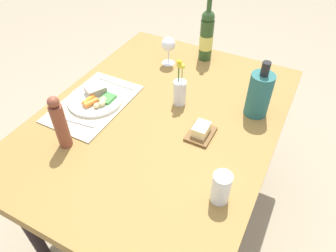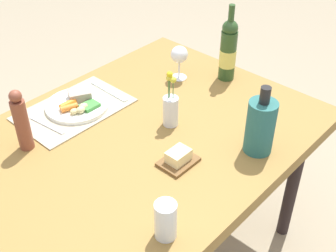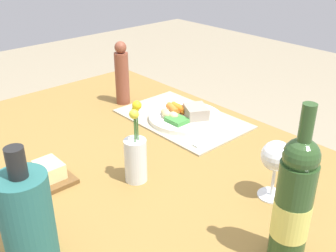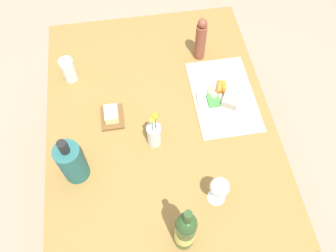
{
  "view_description": "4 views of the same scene",
  "coord_description": "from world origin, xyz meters",
  "px_view_note": "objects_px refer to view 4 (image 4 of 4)",
  "views": [
    {
      "loc": [
        0.91,
        0.52,
        1.63
      ],
      "look_at": [
        0.08,
        0.09,
        0.76
      ],
      "focal_mm": 33.19,
      "sensor_mm": 36.0,
      "label": 1
    },
    {
      "loc": [
        0.91,
        0.96,
        1.74
      ],
      "look_at": [
        -0.05,
        0.09,
        0.77
      ],
      "focal_mm": 47.61,
      "sensor_mm": 36.0,
      "label": 2
    },
    {
      "loc": [
        -0.85,
        0.58,
        1.32
      ],
      "look_at": [
        -0.1,
        -0.1,
        0.82
      ],
      "focal_mm": 42.78,
      "sensor_mm": 36.0,
      "label": 3
    },
    {
      "loc": [
        -0.82,
        0.09,
        2.03
      ],
      "look_at": [
        -0.09,
        -0.03,
        0.78
      ],
      "focal_mm": 36.6,
      "sensor_mm": 36.0,
      "label": 4
    }
  ],
  "objects_px": {
    "flower_vase": "(154,134)",
    "cooler_bottle": "(72,162)",
    "pepper_mill": "(201,40)",
    "wine_glass": "(220,188)",
    "butter_dish": "(112,115)",
    "fork": "(231,128)",
    "knife": "(214,72)",
    "water_tumbler": "(69,71)",
    "dinner_plate": "(224,97)",
    "wine_bottle": "(185,231)",
    "dining_table": "(160,124)"
  },
  "relations": [
    {
      "from": "dining_table",
      "to": "wine_bottle",
      "type": "relative_size",
      "value": 3.9
    },
    {
      "from": "flower_vase",
      "to": "water_tumbler",
      "type": "bearing_deg",
      "value": 40.49
    },
    {
      "from": "dinner_plate",
      "to": "wine_bottle",
      "type": "height_order",
      "value": "wine_bottle"
    },
    {
      "from": "cooler_bottle",
      "to": "wine_glass",
      "type": "relative_size",
      "value": 1.69
    },
    {
      "from": "dinner_plate",
      "to": "water_tumbler",
      "type": "bearing_deg",
      "value": 71.19
    },
    {
      "from": "dining_table",
      "to": "pepper_mill",
      "type": "height_order",
      "value": "pepper_mill"
    },
    {
      "from": "fork",
      "to": "butter_dish",
      "type": "bearing_deg",
      "value": 76.07
    },
    {
      "from": "butter_dish",
      "to": "wine_bottle",
      "type": "bearing_deg",
      "value": -158.98
    },
    {
      "from": "flower_vase",
      "to": "butter_dish",
      "type": "relative_size",
      "value": 1.74
    },
    {
      "from": "knife",
      "to": "water_tumbler",
      "type": "xyz_separation_m",
      "value": [
        0.08,
        0.69,
        0.05
      ]
    },
    {
      "from": "fork",
      "to": "wine_glass",
      "type": "relative_size",
      "value": 1.39
    },
    {
      "from": "dining_table",
      "to": "butter_dish",
      "type": "distance_m",
      "value": 0.23
    },
    {
      "from": "pepper_mill",
      "to": "wine_glass",
      "type": "bearing_deg",
      "value": 173.65
    },
    {
      "from": "dinner_plate",
      "to": "butter_dish",
      "type": "relative_size",
      "value": 1.96
    },
    {
      "from": "cooler_bottle",
      "to": "pepper_mill",
      "type": "relative_size",
      "value": 1.09
    },
    {
      "from": "flower_vase",
      "to": "butter_dish",
      "type": "xyz_separation_m",
      "value": [
        0.15,
        0.17,
        -0.05
      ]
    },
    {
      "from": "pepper_mill",
      "to": "fork",
      "type": "bearing_deg",
      "value": -172.9
    },
    {
      "from": "water_tumbler",
      "to": "wine_bottle",
      "type": "height_order",
      "value": "wine_bottle"
    },
    {
      "from": "water_tumbler",
      "to": "wine_glass",
      "type": "distance_m",
      "value": 0.89
    },
    {
      "from": "flower_vase",
      "to": "cooler_bottle",
      "type": "height_order",
      "value": "cooler_bottle"
    },
    {
      "from": "cooler_bottle",
      "to": "butter_dish",
      "type": "bearing_deg",
      "value": -33.3
    },
    {
      "from": "flower_vase",
      "to": "wine_bottle",
      "type": "relative_size",
      "value": 0.66
    },
    {
      "from": "flower_vase",
      "to": "wine_bottle",
      "type": "height_order",
      "value": "wine_bottle"
    },
    {
      "from": "dinner_plate",
      "to": "water_tumbler",
      "type": "xyz_separation_m",
      "value": [
        0.24,
        0.7,
        0.03
      ]
    },
    {
      "from": "flower_vase",
      "to": "cooler_bottle",
      "type": "distance_m",
      "value": 0.35
    },
    {
      "from": "dining_table",
      "to": "flower_vase",
      "type": "distance_m",
      "value": 0.19
    },
    {
      "from": "wine_glass",
      "to": "flower_vase",
      "type": "bearing_deg",
      "value": 35.88
    },
    {
      "from": "fork",
      "to": "cooler_bottle",
      "type": "distance_m",
      "value": 0.69
    },
    {
      "from": "fork",
      "to": "cooler_bottle",
      "type": "relative_size",
      "value": 0.82
    },
    {
      "from": "dining_table",
      "to": "fork",
      "type": "distance_m",
      "value": 0.33
    },
    {
      "from": "knife",
      "to": "water_tumbler",
      "type": "bearing_deg",
      "value": 76.86
    },
    {
      "from": "cooler_bottle",
      "to": "dining_table",
      "type": "bearing_deg",
      "value": -59.89
    },
    {
      "from": "fork",
      "to": "water_tumbler",
      "type": "distance_m",
      "value": 0.8
    },
    {
      "from": "flower_vase",
      "to": "pepper_mill",
      "type": "height_order",
      "value": "pepper_mill"
    },
    {
      "from": "wine_bottle",
      "to": "cooler_bottle",
      "type": "bearing_deg",
      "value": 48.92
    },
    {
      "from": "fork",
      "to": "butter_dish",
      "type": "xyz_separation_m",
      "value": [
        0.14,
        0.51,
        0.01
      ]
    },
    {
      "from": "dining_table",
      "to": "cooler_bottle",
      "type": "height_order",
      "value": "cooler_bottle"
    },
    {
      "from": "fork",
      "to": "pepper_mill",
      "type": "xyz_separation_m",
      "value": [
        0.44,
        0.05,
        0.11
      ]
    },
    {
      "from": "knife",
      "to": "butter_dish",
      "type": "relative_size",
      "value": 1.39
    },
    {
      "from": "dining_table",
      "to": "knife",
      "type": "relative_size",
      "value": 7.37
    },
    {
      "from": "water_tumbler",
      "to": "pepper_mill",
      "type": "xyz_separation_m",
      "value": [
        0.04,
        -0.64,
        0.06
      ]
    },
    {
      "from": "water_tumbler",
      "to": "pepper_mill",
      "type": "bearing_deg",
      "value": -86.32
    },
    {
      "from": "dining_table",
      "to": "water_tumbler",
      "type": "height_order",
      "value": "water_tumbler"
    },
    {
      "from": "flower_vase",
      "to": "cooler_bottle",
      "type": "relative_size",
      "value": 0.87
    },
    {
      "from": "dining_table",
      "to": "cooler_bottle",
      "type": "bearing_deg",
      "value": 120.11
    },
    {
      "from": "fork",
      "to": "wine_bottle",
      "type": "height_order",
      "value": "wine_bottle"
    },
    {
      "from": "dinner_plate",
      "to": "knife",
      "type": "height_order",
      "value": "dinner_plate"
    },
    {
      "from": "water_tumbler",
      "to": "butter_dish",
      "type": "distance_m",
      "value": 0.32
    },
    {
      "from": "fork",
      "to": "flower_vase",
      "type": "relative_size",
      "value": 0.95
    },
    {
      "from": "knife",
      "to": "wine_glass",
      "type": "relative_size",
      "value": 1.17
    }
  ]
}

